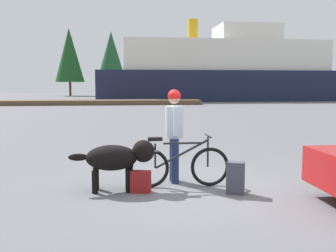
{
  "coord_description": "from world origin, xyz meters",
  "views": [
    {
      "loc": [
        -1.28,
        -6.4,
        1.76
      ],
      "look_at": [
        -0.3,
        1.91,
        0.87
      ],
      "focal_mm": 42.21,
      "sensor_mm": 36.0,
      "label": 1
    }
  ],
  "objects_px": {
    "person_cyclist": "(174,127)",
    "dog": "(118,158)",
    "bicycle": "(179,166)",
    "handbag_pannier": "(141,182)",
    "backpack": "(235,178)",
    "ferry_boat": "(223,72)"
  },
  "relations": [
    {
      "from": "person_cyclist",
      "to": "handbag_pannier",
      "type": "height_order",
      "value": "person_cyclist"
    },
    {
      "from": "person_cyclist",
      "to": "handbag_pannier",
      "type": "relative_size",
      "value": 4.74
    },
    {
      "from": "handbag_pannier",
      "to": "backpack",
      "type": "bearing_deg",
      "value": -9.47
    },
    {
      "from": "dog",
      "to": "person_cyclist",
      "type": "bearing_deg",
      "value": 25.4
    },
    {
      "from": "ferry_boat",
      "to": "handbag_pannier",
      "type": "bearing_deg",
      "value": -106.52
    },
    {
      "from": "bicycle",
      "to": "person_cyclist",
      "type": "bearing_deg",
      "value": 95.37
    },
    {
      "from": "person_cyclist",
      "to": "backpack",
      "type": "relative_size",
      "value": 3.22
    },
    {
      "from": "handbag_pannier",
      "to": "bicycle",
      "type": "bearing_deg",
      "value": 21.74
    },
    {
      "from": "person_cyclist",
      "to": "dog",
      "type": "relative_size",
      "value": 1.18
    },
    {
      "from": "dog",
      "to": "backpack",
      "type": "distance_m",
      "value": 1.95
    },
    {
      "from": "dog",
      "to": "ferry_boat",
      "type": "distance_m",
      "value": 38.38
    },
    {
      "from": "handbag_pannier",
      "to": "ferry_boat",
      "type": "relative_size",
      "value": 0.01
    },
    {
      "from": "bicycle",
      "to": "ferry_boat",
      "type": "bearing_deg",
      "value": 74.33
    },
    {
      "from": "dog",
      "to": "handbag_pannier",
      "type": "relative_size",
      "value": 4.02
    },
    {
      "from": "bicycle",
      "to": "handbag_pannier",
      "type": "relative_size",
      "value": 4.91
    },
    {
      "from": "bicycle",
      "to": "ferry_boat",
      "type": "xyz_separation_m",
      "value": [
        10.23,
        36.49,
        2.71
      ]
    },
    {
      "from": "handbag_pannier",
      "to": "dog",
      "type": "bearing_deg",
      "value": 156.77
    },
    {
      "from": "bicycle",
      "to": "dog",
      "type": "bearing_deg",
      "value": -174.05
    },
    {
      "from": "bicycle",
      "to": "handbag_pannier",
      "type": "distance_m",
      "value": 0.75
    },
    {
      "from": "bicycle",
      "to": "person_cyclist",
      "type": "distance_m",
      "value": 0.73
    },
    {
      "from": "person_cyclist",
      "to": "dog",
      "type": "xyz_separation_m",
      "value": [
        -1.0,
        -0.48,
        -0.44
      ]
    },
    {
      "from": "handbag_pannier",
      "to": "person_cyclist",
      "type": "bearing_deg",
      "value": 45.04
    }
  ]
}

